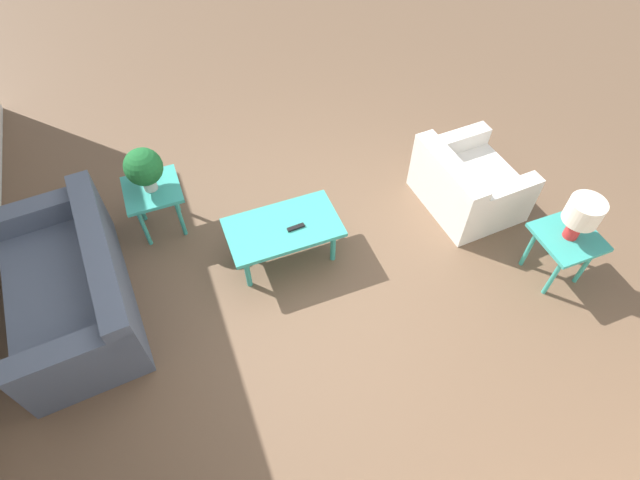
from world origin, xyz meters
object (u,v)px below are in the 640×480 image
(side_table_plant, at_px, (154,195))
(coffee_table, at_px, (283,230))
(potted_plant, at_px, (144,168))
(armchair, at_px, (467,184))
(table_lamp, at_px, (583,214))
(side_table_lamp, at_px, (565,242))
(sofa, at_px, (75,288))

(side_table_plant, bearing_deg, coffee_table, 141.70)
(side_table_plant, relative_size, potted_plant, 1.22)
(armchair, bearing_deg, table_lamp, -168.48)
(side_table_plant, xyz_separation_m, table_lamp, (-3.24, 1.87, 0.37))
(table_lamp, bearing_deg, potted_plant, -30.04)
(side_table_lamp, distance_m, potted_plant, 3.76)
(armchair, height_order, table_lamp, table_lamp)
(coffee_table, xyz_separation_m, side_table_lamp, (-2.23, 1.07, 0.06))
(sofa, relative_size, coffee_table, 1.79)
(coffee_table, relative_size, side_table_lamp, 1.89)
(coffee_table, height_order, table_lamp, table_lamp)
(coffee_table, bearing_deg, side_table_lamp, 154.25)
(side_table_plant, bearing_deg, armchair, 164.86)
(sofa, bearing_deg, table_lamp, 69.22)
(potted_plant, bearing_deg, coffee_table, 141.70)
(coffee_table, relative_size, potted_plant, 2.31)
(side_table_plant, bearing_deg, potted_plant, 135.00)
(coffee_table, height_order, side_table_lamp, side_table_lamp)
(armchair, distance_m, side_table_plant, 3.07)
(side_table_plant, xyz_separation_m, potted_plant, (-0.00, 0.00, 0.35))
(sofa, xyz_separation_m, side_table_plant, (-0.82, -0.68, 0.17))
(armchair, height_order, coffee_table, armchair)
(sofa, distance_m, table_lamp, 4.27)
(potted_plant, bearing_deg, side_table_plant, -45.00)
(armchair, distance_m, potted_plant, 3.11)
(side_table_lamp, height_order, table_lamp, table_lamp)
(sofa, bearing_deg, coffee_table, 81.88)
(sofa, relative_size, side_table_plant, 3.38)
(sofa, relative_size, armchair, 1.78)
(armchair, xyz_separation_m, coffee_table, (1.95, -0.00, 0.12))
(potted_plant, bearing_deg, table_lamp, 149.96)
(coffee_table, bearing_deg, side_table_plant, -38.30)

